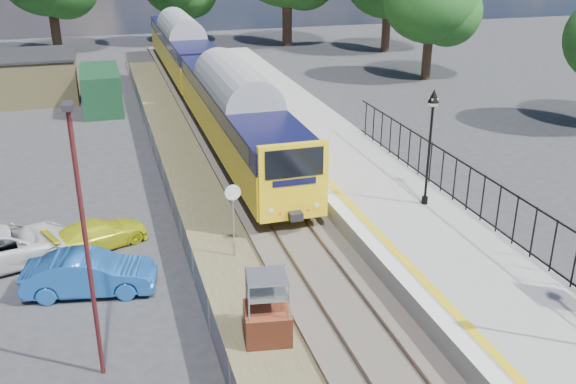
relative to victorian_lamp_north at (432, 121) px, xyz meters
name	(u,v)px	position (x,y,z in m)	size (l,w,h in m)	color
ground	(356,329)	(-5.30, -6.00, -4.30)	(120.00, 120.00, 0.00)	#2D2D30
track_bed	(261,203)	(-5.77, 3.67, -4.21)	(5.90, 80.00, 0.29)	#473F38
platform	(378,198)	(-1.10, 2.00, -3.85)	(5.00, 70.00, 0.90)	gray
platform_edge	(332,194)	(-3.16, 2.00, -3.39)	(0.90, 70.00, 0.01)	silver
victorian_lamp_north	(432,121)	(0.00, 0.00, 0.00)	(0.44, 0.44, 4.60)	black
palisade_fence	(511,216)	(1.25, -3.76, -2.46)	(0.12, 26.00, 2.00)	black
wire_fence	(166,182)	(-9.50, 6.00, -3.70)	(0.06, 52.00, 1.20)	#999EA3
outbuilding	(32,80)	(-16.21, 25.21, -2.78)	(10.80, 10.10, 3.12)	#998A56
train	(203,71)	(-5.30, 20.81, -1.96)	(2.82, 40.83, 3.51)	yellow
brick_plinth	(267,309)	(-7.94, -5.73, -3.28)	(1.50, 1.50, 2.11)	brown
speed_sign	(233,209)	(-7.82, -0.62, -2.37)	(0.57, 0.10, 2.83)	#999EA3
carpark_lamp	(84,231)	(-12.55, -5.96, -0.11)	(0.25, 0.50, 7.39)	#481819
car_blue	(90,274)	(-12.80, -1.63, -3.61)	(1.45, 4.16, 1.37)	#1A51A1
car_yellow	(98,234)	(-12.48, 1.60, -3.76)	(1.51, 3.71, 1.08)	#BFC517
car_white	(6,247)	(-15.58, 1.15, -3.61)	(2.29, 4.96, 1.38)	silver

